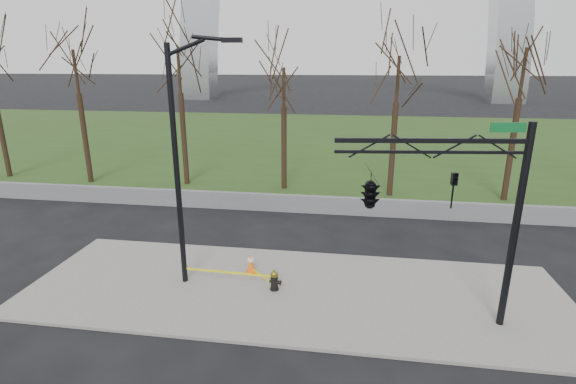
# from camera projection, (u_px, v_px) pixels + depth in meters

# --- Properties ---
(ground) EXTENTS (500.00, 500.00, 0.00)m
(ground) POSITION_uv_depth(u_px,v_px,m) (293.00, 292.00, 14.42)
(ground) COLOR black
(ground) RESTS_ON ground
(sidewalk) EXTENTS (18.00, 6.00, 0.10)m
(sidewalk) POSITION_uv_depth(u_px,v_px,m) (293.00, 291.00, 14.41)
(sidewalk) COLOR slate
(sidewalk) RESTS_ON ground
(grass_strip) EXTENTS (120.00, 40.00, 0.06)m
(grass_strip) POSITION_uv_depth(u_px,v_px,m) (334.00, 139.00, 42.79)
(grass_strip) COLOR #243F17
(grass_strip) RESTS_ON ground
(guardrail) EXTENTS (60.00, 0.30, 0.90)m
(guardrail) POSITION_uv_depth(u_px,v_px,m) (314.00, 204.00, 21.86)
(guardrail) COLOR #59595B
(guardrail) RESTS_ON ground
(tree_row) EXTENTS (47.84, 4.00, 8.79)m
(tree_row) POSITION_uv_depth(u_px,v_px,m) (338.00, 118.00, 24.36)
(tree_row) COLOR black
(tree_row) RESTS_ON ground
(fire_hydrant) EXTENTS (0.46, 0.30, 0.74)m
(fire_hydrant) POSITION_uv_depth(u_px,v_px,m) (275.00, 281.00, 14.27)
(fire_hydrant) COLOR black
(fire_hydrant) RESTS_ON sidewalk
(traffic_cone) EXTENTS (0.42, 0.42, 0.72)m
(traffic_cone) POSITION_uv_depth(u_px,v_px,m) (251.00, 264.00, 15.43)
(traffic_cone) COLOR #FF600D
(traffic_cone) RESTS_ON sidewalk
(street_light) EXTENTS (2.39, 0.22, 8.21)m
(street_light) POSITION_uv_depth(u_px,v_px,m) (182.00, 152.00, 13.58)
(street_light) COLOR black
(street_light) RESTS_ON ground
(traffic_signal_mast) EXTENTS (5.07, 2.53, 6.00)m
(traffic_signal_mast) POSITION_uv_depth(u_px,v_px,m) (399.00, 191.00, 11.43)
(traffic_signal_mast) COLOR black
(traffic_signal_mast) RESTS_ON ground
(caution_tape) EXTENTS (3.20, 1.07, 0.39)m
(caution_tape) POSITION_uv_depth(u_px,v_px,m) (239.00, 274.00, 14.65)
(caution_tape) COLOR yellow
(caution_tape) RESTS_ON ground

